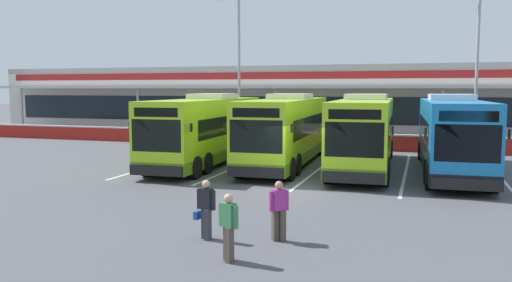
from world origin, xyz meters
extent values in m
plane|color=#4C4C51|center=(0.00, 0.00, 0.00)|extent=(200.00, 200.00, 0.00)
cube|color=beige|center=(0.00, 27.00, 2.75)|extent=(70.00, 10.00, 5.50)
cube|color=#19232D|center=(0.00, 21.98, 2.30)|extent=(66.00, 0.08, 2.20)
cube|color=maroon|center=(0.00, 21.97, 5.15)|extent=(68.00, 0.08, 0.60)
cube|color=beige|center=(0.00, 20.50, 4.20)|extent=(67.00, 3.00, 0.24)
cube|color=gray|center=(0.00, 27.00, 5.75)|extent=(70.00, 10.00, 0.50)
cylinder|color=#999999|center=(-31.00, 19.30, 2.10)|extent=(0.20, 0.20, 4.20)
cylinder|color=#999999|center=(-18.60, 19.30, 2.10)|extent=(0.20, 0.20, 4.20)
cylinder|color=#999999|center=(-6.20, 19.30, 2.10)|extent=(0.20, 0.20, 4.20)
cylinder|color=#999999|center=(6.20, 19.30, 2.10)|extent=(0.20, 0.20, 4.20)
cube|color=maroon|center=(0.00, 14.50, 0.50)|extent=(60.00, 0.36, 1.00)
cube|color=#B2B2B2|center=(0.00, 14.50, 1.05)|extent=(60.00, 0.40, 0.10)
cube|color=#9ED11E|center=(-6.15, 5.57, 1.91)|extent=(3.05, 12.10, 3.19)
cube|color=#598419|center=(-6.15, 5.57, 0.59)|extent=(3.07, 12.12, 0.56)
cube|color=black|center=(-6.17, 5.97, 2.15)|extent=(2.98, 9.70, 0.96)
cube|color=black|center=(-5.90, -0.37, 2.05)|extent=(2.31, 0.20, 1.40)
cube|color=black|center=(-5.90, -0.38, 3.05)|extent=(2.05, 0.17, 0.40)
cube|color=silver|center=(-6.19, 6.57, 3.64)|extent=(2.16, 2.88, 0.28)
cube|color=black|center=(-5.90, -0.48, 0.55)|extent=(2.45, 0.26, 0.44)
cube|color=black|center=(-4.46, 0.04, 2.40)|extent=(0.08, 0.12, 0.36)
cube|color=black|center=(-7.37, -0.08, 2.40)|extent=(0.08, 0.12, 0.36)
cylinder|color=black|center=(-5.15, 10.22, 0.52)|extent=(0.36, 1.05, 1.04)
cylinder|color=black|center=(-7.53, 10.12, 0.52)|extent=(0.36, 1.05, 1.04)
cylinder|color=black|center=(-4.82, 2.43, 0.52)|extent=(0.36, 1.05, 1.04)
cylinder|color=black|center=(-7.21, 2.33, 0.52)|extent=(0.36, 1.05, 1.04)
cylinder|color=black|center=(-4.76, 1.03, 0.52)|extent=(0.36, 1.05, 1.04)
cylinder|color=black|center=(-7.15, 0.93, 0.52)|extent=(0.36, 1.05, 1.04)
cube|color=#9ED11E|center=(-1.97, 6.51, 1.91)|extent=(3.05, 12.10, 3.19)
cube|color=#598419|center=(-1.97, 6.51, 0.59)|extent=(3.07, 12.12, 0.56)
cube|color=black|center=(-1.99, 6.91, 2.15)|extent=(2.98, 9.70, 0.96)
cube|color=black|center=(-1.72, 0.56, 2.05)|extent=(2.31, 0.20, 1.40)
cube|color=black|center=(-1.72, 0.55, 3.05)|extent=(2.05, 0.17, 0.40)
cube|color=silver|center=(-2.01, 7.51, 3.64)|extent=(2.16, 2.88, 0.28)
cube|color=black|center=(-1.72, 0.45, 0.55)|extent=(2.45, 0.26, 0.44)
cube|color=black|center=(-0.29, 0.97, 2.40)|extent=(0.08, 0.12, 0.36)
cube|color=black|center=(-3.19, 0.85, 2.40)|extent=(0.08, 0.12, 0.36)
cylinder|color=black|center=(-0.97, 11.15, 0.52)|extent=(0.36, 1.05, 1.04)
cylinder|color=black|center=(-3.36, 11.05, 0.52)|extent=(0.36, 1.05, 1.04)
cylinder|color=black|center=(-0.65, 3.36, 0.52)|extent=(0.36, 1.05, 1.04)
cylinder|color=black|center=(-3.03, 3.26, 0.52)|extent=(0.36, 1.05, 1.04)
cylinder|color=black|center=(-0.59, 1.96, 0.52)|extent=(0.36, 1.05, 1.04)
cylinder|color=black|center=(-2.97, 1.86, 0.52)|extent=(0.36, 1.05, 1.04)
cube|color=#9ED11E|center=(2.13, 6.41, 1.91)|extent=(3.05, 12.10, 3.19)
cube|color=#598419|center=(2.13, 6.41, 0.59)|extent=(3.07, 12.12, 0.56)
cube|color=black|center=(2.11, 6.80, 2.15)|extent=(2.98, 9.70, 0.96)
cube|color=black|center=(2.37, 0.46, 2.05)|extent=(2.31, 0.20, 1.40)
cube|color=black|center=(2.37, 0.45, 3.05)|extent=(2.05, 0.17, 0.40)
cube|color=silver|center=(2.08, 7.40, 3.64)|extent=(2.16, 2.88, 0.28)
cube|color=black|center=(2.38, 0.35, 0.55)|extent=(2.45, 0.26, 0.44)
cube|color=black|center=(3.81, 0.87, 2.40)|extent=(0.08, 0.12, 0.36)
cube|color=black|center=(0.91, 0.75, 2.40)|extent=(0.08, 0.12, 0.36)
cylinder|color=black|center=(3.13, 11.05, 0.52)|extent=(0.36, 1.05, 1.04)
cylinder|color=black|center=(0.74, 10.95, 0.52)|extent=(0.36, 1.05, 1.04)
cylinder|color=black|center=(3.45, 3.26, 0.52)|extent=(0.36, 1.05, 1.04)
cylinder|color=black|center=(1.07, 3.16, 0.52)|extent=(0.36, 1.05, 1.04)
cylinder|color=black|center=(3.51, 1.86, 0.52)|extent=(0.36, 1.05, 1.04)
cylinder|color=black|center=(1.12, 1.76, 0.52)|extent=(0.36, 1.05, 1.04)
cube|color=#1972B7|center=(6.26, 6.30, 1.91)|extent=(3.05, 12.10, 3.19)
cube|color=black|center=(6.26, 6.30, 0.59)|extent=(3.07, 12.12, 0.56)
cube|color=black|center=(6.24, 6.70, 2.15)|extent=(2.98, 9.70, 0.96)
cube|color=black|center=(6.51, 0.36, 2.05)|extent=(2.31, 0.20, 1.40)
cube|color=black|center=(6.51, 0.35, 3.05)|extent=(2.05, 0.17, 0.40)
cube|color=silver|center=(6.22, 7.30, 3.64)|extent=(2.16, 2.88, 0.28)
cube|color=black|center=(6.51, 0.25, 0.55)|extent=(2.45, 0.26, 0.44)
cube|color=black|center=(7.94, 0.77, 2.40)|extent=(0.08, 0.12, 0.36)
cube|color=black|center=(5.04, 0.65, 2.40)|extent=(0.08, 0.12, 0.36)
cylinder|color=black|center=(7.26, 10.95, 0.52)|extent=(0.36, 1.05, 1.04)
cylinder|color=black|center=(4.87, 10.85, 0.52)|extent=(0.36, 1.05, 1.04)
cylinder|color=black|center=(7.58, 3.16, 0.52)|extent=(0.36, 1.05, 1.04)
cylinder|color=black|center=(5.20, 3.06, 0.52)|extent=(0.36, 1.05, 1.04)
cylinder|color=black|center=(7.64, 1.76, 0.52)|extent=(0.36, 1.05, 1.04)
cylinder|color=black|center=(5.25, 1.66, 0.52)|extent=(0.36, 1.05, 1.04)
cube|color=silver|center=(-8.40, 6.00, 0.00)|extent=(0.14, 13.00, 0.01)
cube|color=silver|center=(-4.20, 6.00, 0.00)|extent=(0.14, 13.00, 0.01)
cube|color=silver|center=(0.00, 6.00, 0.00)|extent=(0.14, 13.00, 0.01)
cube|color=silver|center=(4.20, 6.00, 0.00)|extent=(0.14, 13.00, 0.01)
cube|color=silver|center=(8.40, 6.00, 0.00)|extent=(0.14, 13.00, 0.01)
cube|color=#33333D|center=(-0.61, -7.33, 0.42)|extent=(0.17, 0.20, 0.84)
cube|color=#33333D|center=(-0.47, -7.47, 0.42)|extent=(0.17, 0.20, 0.84)
cube|color=black|center=(-0.54, -7.40, 1.12)|extent=(0.37, 0.27, 0.56)
cube|color=black|center=(-0.75, -7.37, 1.09)|extent=(0.10, 0.11, 0.54)
cube|color=black|center=(-0.32, -7.44, 1.09)|extent=(0.10, 0.11, 0.54)
sphere|color=tan|center=(-0.54, -7.40, 1.51)|extent=(0.22, 0.22, 0.22)
cube|color=#194C9E|center=(-0.82, -7.33, 0.63)|extent=(0.16, 0.30, 0.22)
cylinder|color=#194C9E|center=(-0.82, -7.33, 0.81)|extent=(0.02, 0.02, 0.16)
cube|color=#4C4238|center=(1.26, -6.94, 0.42)|extent=(0.22, 0.23, 0.84)
cube|color=#4C4238|center=(1.46, -6.93, 0.42)|extent=(0.22, 0.23, 0.84)
cube|color=#A32D89|center=(1.36, -6.94, 1.12)|extent=(0.40, 0.38, 0.56)
cube|color=#A32D89|center=(1.19, -7.08, 1.09)|extent=(0.13, 0.13, 0.54)
cube|color=#A32D89|center=(1.53, -6.80, 1.09)|extent=(0.13, 0.13, 0.54)
sphere|color=tan|center=(1.36, -6.94, 1.51)|extent=(0.22, 0.22, 0.22)
cube|color=#4C4238|center=(0.62, -8.80, 0.42)|extent=(0.20, 0.22, 0.84)
cube|color=#4C4238|center=(0.73, -8.97, 0.42)|extent=(0.20, 0.22, 0.84)
cube|color=#387F4C|center=(0.68, -8.88, 1.12)|extent=(0.40, 0.33, 0.56)
cube|color=#387F4C|center=(0.47, -8.80, 1.09)|extent=(0.12, 0.13, 0.54)
cube|color=#387F4C|center=(0.88, -8.96, 1.09)|extent=(0.12, 0.13, 0.54)
sphere|color=tan|center=(0.68, -8.88, 1.51)|extent=(0.22, 0.22, 0.22)
cylinder|color=#9E9EA3|center=(-8.35, 16.78, 5.50)|extent=(0.20, 0.20, 11.00)
cylinder|color=#9E9EA3|center=(8.17, 16.94, 5.50)|extent=(0.20, 0.20, 11.00)
camera|label=1|loc=(4.94, -19.87, 4.05)|focal=36.10mm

